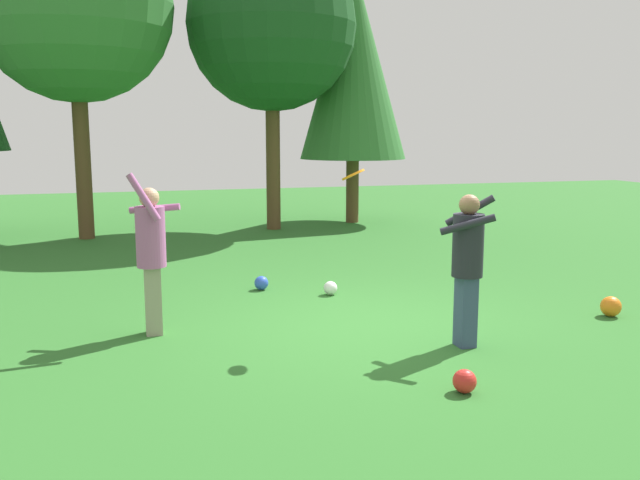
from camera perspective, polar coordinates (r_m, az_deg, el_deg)
The scene contains 11 objects.
ground_plane at distance 8.43m, azimuth 4.17°, elevation -7.25°, with size 40.00×40.00×0.00m, color #2D6B28.
person_thrower at distance 8.13m, azimuth -13.94°, elevation -0.60°, with size 0.62×0.62×1.91m.
person_catcher at distance 7.62m, azimuth 12.23°, elevation -1.40°, with size 0.73×0.70×1.70m.
frisbee at distance 7.68m, azimuth 2.79°, elevation 5.48°, with size 0.35×0.36×0.14m.
ball_blue at distance 10.31m, azimuth -4.92°, elevation -3.60°, with size 0.21×0.21×0.21m, color blue.
ball_white at distance 9.97m, azimuth 0.88°, elevation -4.04°, with size 0.20×0.20×0.20m, color white.
ball_orange at distance 9.59m, azimuth 23.14°, elevation -5.13°, with size 0.26×0.26×0.26m, color orange.
ball_red at distance 6.50m, azimuth 11.99°, elevation -11.47°, with size 0.22×0.22×0.22m, color red.
tree_left at distance 16.05m, azimuth -19.86°, elevation 18.06°, with size 4.15×4.15×7.10m.
tree_center at distance 16.65m, azimuth -4.06°, elevation 17.40°, with size 3.96×3.96×6.77m.
tree_right at distance 17.76m, azimuth 2.80°, elevation 14.51°, with size 2.70×2.70×6.46m.
Camera 1 is at (-2.83, -7.57, 2.38)m, focal length 38.28 mm.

